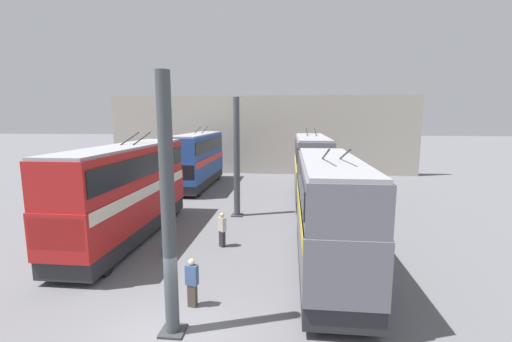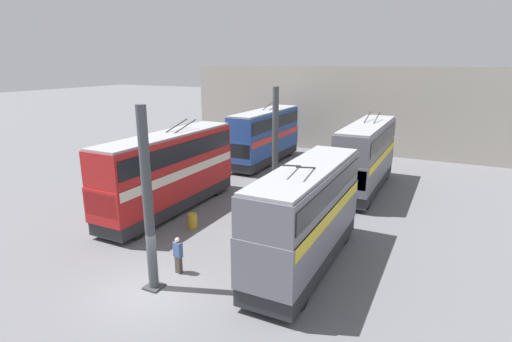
# 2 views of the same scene
# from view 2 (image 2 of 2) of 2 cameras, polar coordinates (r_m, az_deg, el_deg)

# --- Properties ---
(ground_plane) EXTENTS (240.00, 240.00, 0.00)m
(ground_plane) POSITION_cam_2_polar(r_m,az_deg,el_deg) (18.40, -15.04, -16.26)
(ground_plane) COLOR slate
(depot_back_wall) EXTENTS (0.50, 36.00, 9.07)m
(depot_back_wall) POSITION_cam_2_polar(r_m,az_deg,el_deg) (44.09, 12.34, 8.54)
(depot_back_wall) COLOR #A8A093
(depot_back_wall) RESTS_ON ground_plane
(support_column_near) EXTENTS (0.75, 0.75, 7.91)m
(support_column_near) POSITION_cam_2_polar(r_m,az_deg,el_deg) (16.99, -15.17, -4.66)
(support_column_near) COLOR #42474C
(support_column_near) RESTS_ON ground_plane
(support_column_far) EXTENTS (0.75, 0.75, 7.91)m
(support_column_far) POSITION_cam_2_polar(r_m,az_deg,el_deg) (27.47, 2.75, 3.45)
(support_column_far) COLOR #42474C
(support_column_far) RESTS_ON ground_plane
(bus_left_near) EXTENTS (9.65, 2.54, 5.56)m
(bus_left_near) POSITION_cam_2_polar(r_m,az_deg,el_deg) (18.67, 7.23, -5.69)
(bus_left_near) COLOR black
(bus_left_near) RESTS_ON ground_plane
(bus_left_far) EXTENTS (10.58, 2.54, 5.75)m
(bus_left_far) POSITION_cam_2_polar(r_m,az_deg,el_deg) (30.84, 15.45, 2.48)
(bus_left_far) COLOR black
(bus_left_far) RESTS_ON ground_plane
(bus_right_near) EXTENTS (11.47, 2.54, 5.75)m
(bus_right_near) POSITION_cam_2_polar(r_m,az_deg,el_deg) (26.18, -12.30, 0.44)
(bus_right_near) COLOR black
(bus_right_near) RESTS_ON ground_plane
(bus_right_far) EXTENTS (10.81, 2.54, 5.70)m
(bus_right_far) POSITION_cam_2_polar(r_m,az_deg,el_deg) (38.16, 1.32, 5.38)
(bus_right_far) COLOR black
(bus_right_far) RESTS_ON ground_plane
(person_aisle_midway) EXTENTS (0.46, 0.47, 1.80)m
(person_aisle_midway) POSITION_cam_2_polar(r_m,az_deg,el_deg) (23.41, -2.73, -6.04)
(person_aisle_midway) COLOR #2D2D33
(person_aisle_midway) RESTS_ON ground_plane
(person_aisle_foreground) EXTENTS (0.31, 0.46, 1.77)m
(person_aisle_foreground) POSITION_cam_2_polar(r_m,az_deg,el_deg) (19.06, -11.07, -11.59)
(person_aisle_foreground) COLOR #473D33
(person_aisle_foreground) RESTS_ON ground_plane
(oil_drum) EXTENTS (0.59, 0.59, 0.87)m
(oil_drum) POSITION_cam_2_polar(r_m,az_deg,el_deg) (23.99, -9.04, -7.03)
(oil_drum) COLOR #B28E23
(oil_drum) RESTS_ON ground_plane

